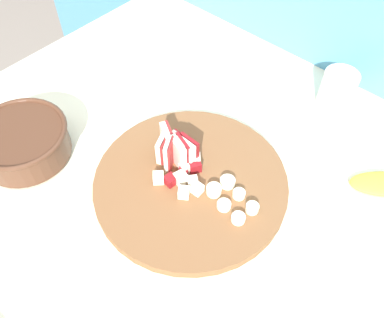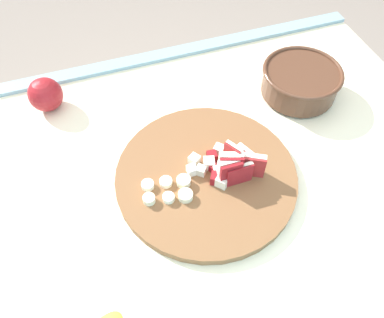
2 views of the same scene
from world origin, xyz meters
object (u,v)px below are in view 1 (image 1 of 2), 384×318
at_px(small_jar, 337,90).
at_px(apple_wedge_fan, 176,148).
at_px(cutting_board, 191,183).
at_px(ceramic_bowl, 22,141).
at_px(banana_slice_rows, 231,197).
at_px(apple_dice_pile, 185,175).

bearing_deg(small_jar, apple_wedge_fan, -111.77).
relative_size(cutting_board, apple_wedge_fan, 3.79).
xyz_separation_m(apple_wedge_fan, ceramic_bowl, (-0.23, -0.18, -0.01)).
xyz_separation_m(apple_wedge_fan, banana_slice_rows, (0.13, -0.00, -0.02)).
bearing_deg(apple_wedge_fan, banana_slice_rows, -1.64).
distance_m(cutting_board, ceramic_bowl, 0.33).
distance_m(cutting_board, apple_wedge_fan, 0.07).
bearing_deg(ceramic_bowl, apple_dice_pile, 29.21).
bearing_deg(cutting_board, apple_wedge_fan, 159.54).
distance_m(cutting_board, apple_dice_pile, 0.02).
bearing_deg(apple_dice_pile, apple_wedge_fan, 151.35).
relative_size(apple_wedge_fan, small_jar, 1.12).
bearing_deg(banana_slice_rows, apple_wedge_fan, 178.36).
bearing_deg(apple_wedge_fan, ceramic_bowl, -142.54).
height_order(banana_slice_rows, ceramic_bowl, ceramic_bowl).
distance_m(apple_dice_pile, banana_slice_rows, 0.09).
bearing_deg(ceramic_bowl, cutting_board, 28.78).
xyz_separation_m(cutting_board, small_jar, (0.08, 0.37, 0.03)).
bearing_deg(cutting_board, small_jar, 77.13).
distance_m(apple_wedge_fan, ceramic_bowl, 0.29).
relative_size(apple_wedge_fan, banana_slice_rows, 0.96).
bearing_deg(apple_dice_pile, small_jar, 75.62).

